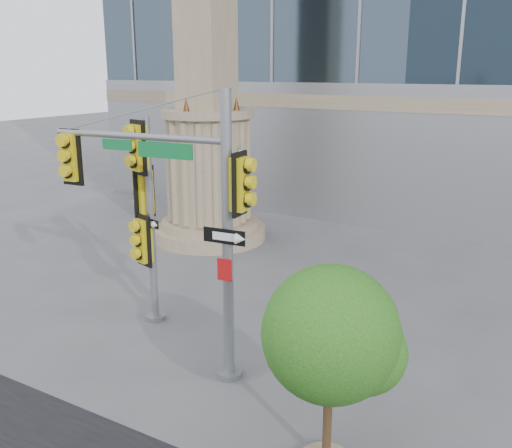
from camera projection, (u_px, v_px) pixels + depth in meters
The scene contains 5 objects.
ground at pixel (199, 382), 12.39m from camera, with size 120.00×120.00×0.00m, color #545456.
monument at pixel (207, 98), 21.36m from camera, with size 4.40×4.40×16.60m.
main_signal_pole at pixel (180, 202), 12.08m from camera, with size 4.83×0.86×6.22m.
secondary_signal_pole at pixel (145, 205), 14.59m from camera, with size 0.94×0.86×5.45m.
street_tree at pixel (333, 340), 9.16m from camera, with size 2.31×2.26×3.60m.
Camera 1 is at (6.70, -8.87, 6.58)m, focal length 40.00 mm.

